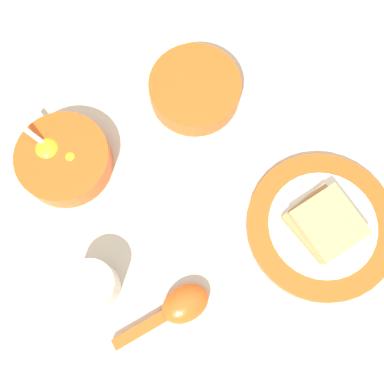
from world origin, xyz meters
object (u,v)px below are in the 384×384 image
at_px(egg_bowl, 64,160).
at_px(congee_bowl, 195,89).
at_px(toast_sandwich, 326,223).
at_px(toast_plate, 322,226).
at_px(soup_spoon, 179,307).
at_px(drinking_cup, 93,285).

relative_size(egg_bowl, congee_bowl, 1.03).
bearing_deg(toast_sandwich, toast_plate, -47.55).
bearing_deg(egg_bowl, soup_spoon, 173.62).
height_order(egg_bowl, toast_plate, egg_bowl).
xyz_separation_m(toast_sandwich, drinking_cup, (0.17, 0.30, 0.00)).
bearing_deg(congee_bowl, drinking_cup, 109.94).
distance_m(toast_plate, soup_spoon, 0.25).
relative_size(soup_spoon, drinking_cup, 2.24).
xyz_separation_m(egg_bowl, soup_spoon, (-0.28, 0.03, -0.01)).
relative_size(toast_sandwich, drinking_cup, 1.57).
height_order(congee_bowl, drinking_cup, drinking_cup).
xyz_separation_m(toast_plate, soup_spoon, (0.07, 0.24, 0.01)).
bearing_deg(soup_spoon, toast_sandwich, -106.32).
bearing_deg(drinking_cup, toast_sandwich, -120.33).
height_order(toast_sandwich, soup_spoon, toast_sandwich).
height_order(toast_plate, congee_bowl, congee_bowl).
xyz_separation_m(egg_bowl, toast_sandwich, (-0.35, -0.20, 0.01)).
distance_m(toast_sandwich, congee_bowl, 0.29).
height_order(soup_spoon, congee_bowl, congee_bowl).
distance_m(toast_sandwich, drinking_cup, 0.35).
xyz_separation_m(soup_spoon, congee_bowl, (0.22, -0.26, 0.01)).
height_order(toast_plate, drinking_cup, drinking_cup).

